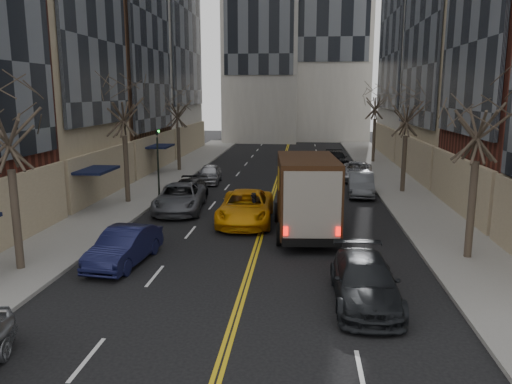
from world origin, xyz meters
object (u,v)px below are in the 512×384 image
observer_sedan (365,282)px  pedestrian (254,208)px  taxi (246,207)px  ups_truck (306,195)px

observer_sedan → pedestrian: (-4.58, 9.77, 0.09)m
observer_sedan → taxi: (-5.06, 9.87, 0.09)m
ups_truck → pedestrian: (-2.66, 1.80, -1.11)m
ups_truck → observer_sedan: (1.92, -7.97, -1.20)m
ups_truck → pedestrian: 3.40m
pedestrian → observer_sedan: bearing=-157.3°
taxi → ups_truck: bearing=-32.7°
taxi → pedestrian: bearing=-13.9°
observer_sedan → taxi: 11.09m
taxi → pedestrian: 0.49m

